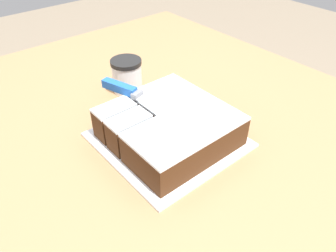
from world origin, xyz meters
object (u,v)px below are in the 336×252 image
cake_board (168,140)px  cake (170,126)px  coffee_cup (127,75)px  knife (135,94)px

cake_board → cake: cake is taller
cake_board → coffee_cup: bearing=167.0°
cake_board → knife: size_ratio=0.97×
cake_board → coffee_cup: 0.28m
cake → knife: bearing=-169.1°
knife → coffee_cup: size_ratio=3.25×
cake → coffee_cup: 0.28m
cake → knife: size_ratio=0.84×
cake → cake_board: bearing=-136.7°
cake → knife: 0.12m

